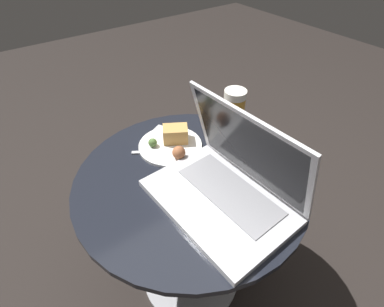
# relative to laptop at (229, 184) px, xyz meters

# --- Properties ---
(ground_plane) EXTENTS (6.00, 6.00, 0.00)m
(ground_plane) POSITION_rel_laptop_xyz_m (-0.12, -0.03, -0.61)
(ground_plane) COLOR black
(table) EXTENTS (0.66, 0.66, 0.56)m
(table) POSITION_rel_laptop_xyz_m (-0.12, -0.03, -0.21)
(table) COLOR #9E9EA3
(table) RESTS_ON ground_plane
(napkin) EXTENTS (0.19, 0.17, 0.00)m
(napkin) POSITION_rel_laptop_xyz_m (-0.30, 0.01, -0.05)
(napkin) COLOR white
(napkin) RESTS_ON table
(laptop) EXTENTS (0.38, 0.27, 0.26)m
(laptop) POSITION_rel_laptop_xyz_m (0.00, 0.00, 0.00)
(laptop) COLOR silver
(laptop) RESTS_ON table
(beer_glass) EXTENTS (0.06, 0.06, 0.19)m
(beer_glass) POSITION_rel_laptop_xyz_m (-0.17, 0.16, 0.04)
(beer_glass) COLOR gold
(beer_glass) RESTS_ON table
(snack_plate) EXTENTS (0.20, 0.20, 0.06)m
(snack_plate) POSITION_rel_laptop_xyz_m (-0.26, 0.00, -0.04)
(snack_plate) COLOR white
(snack_plate) RESTS_ON table
(fork) EXTENTS (0.11, 0.16, 0.00)m
(fork) POSITION_rel_laptop_xyz_m (-0.25, -0.03, -0.05)
(fork) COLOR #B2B2B7
(fork) RESTS_ON table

